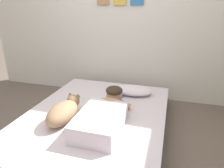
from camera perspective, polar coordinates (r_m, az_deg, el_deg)
The scene contains 8 objects.
ground_plane at distance 2.37m, azimuth -7.45°, elevation -16.32°, with size 13.30×13.30×0.00m, color #66564C.
back_wall at distance 3.32m, azimuth 2.41°, elevation 17.83°, with size 4.65×0.12×2.50m.
bed at distance 2.45m, azimuth -4.39°, elevation -10.91°, with size 1.59×2.07×0.28m.
pillow at distance 2.85m, azimuth 5.86°, elevation -1.74°, with size 0.52×0.32×0.11m, color silver.
person_lying at distance 2.13m, azimuth -2.10°, elevation -8.26°, with size 0.43×0.92×0.27m.
dog at distance 2.24m, azimuth -13.27°, elevation -7.42°, with size 0.26×0.57×0.21m.
coffee_cup at distance 2.71m, azimuth 1.67°, elevation -3.20°, with size 0.12×0.09×0.07m.
cell_phone at distance 2.14m, azimuth 1.93°, elevation -11.25°, with size 0.07×0.14×0.01m, color black.
Camera 1 is at (0.81, -1.71, 1.42)m, focal length 32.75 mm.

